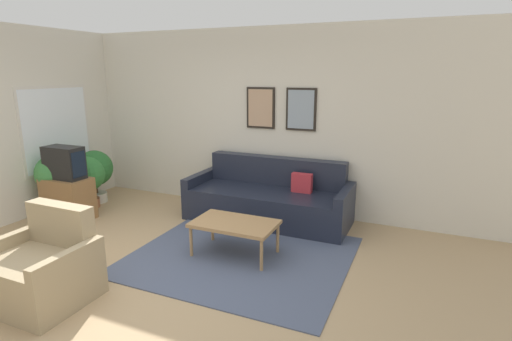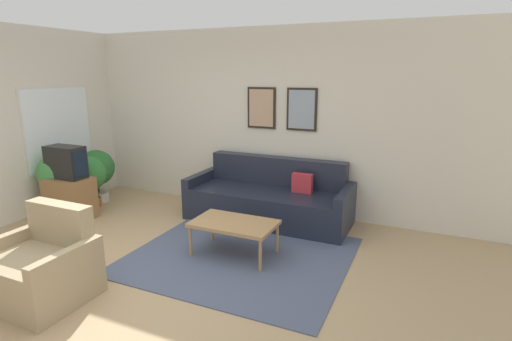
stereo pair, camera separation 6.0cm
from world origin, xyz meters
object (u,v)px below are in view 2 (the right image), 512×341
(coffee_table, at_px, (234,225))
(potted_plant_tall, at_px, (57,175))
(couch, at_px, (270,200))
(tv, at_px, (66,162))
(armchair, at_px, (41,269))

(coffee_table, height_order, potted_plant_tall, potted_plant_tall)
(couch, relative_size, tv, 4.09)
(coffee_table, xyz_separation_m, armchair, (-1.22, -1.53, -0.08))
(armchair, relative_size, potted_plant_tall, 0.99)
(couch, bearing_deg, coffee_table, -86.96)
(tv, height_order, potted_plant_tall, tv)
(potted_plant_tall, bearing_deg, tv, -12.90)
(coffee_table, relative_size, potted_plant_tall, 1.05)
(couch, distance_m, potted_plant_tall, 3.14)
(couch, xyz_separation_m, tv, (-2.66, -1.11, 0.53))
(tv, bearing_deg, couch, 22.75)
(armchair, bearing_deg, tv, 152.87)
(tv, bearing_deg, coffee_table, -2.34)
(coffee_table, bearing_deg, armchair, -128.51)
(coffee_table, distance_m, potted_plant_tall, 3.02)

